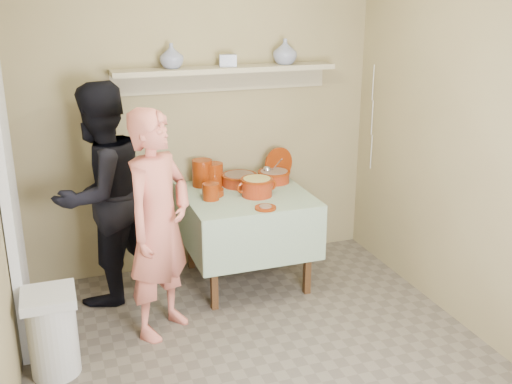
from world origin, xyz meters
name	(u,v)px	position (x,y,z in m)	size (l,w,h in m)	color
ground	(273,372)	(0.00, 0.00, 0.00)	(3.50, 3.50, 0.00)	#60564B
tile_panel	(10,202)	(-1.46, 0.95, 1.00)	(0.06, 0.70, 2.00)	silver
plate_stack_a	(202,173)	(-0.03, 1.58, 0.87)	(0.17, 0.17, 0.22)	#6D1E04
plate_stack_b	(213,174)	(0.06, 1.56, 0.86)	(0.16, 0.16, 0.19)	#6D1E04
bowl_stack	(211,192)	(-0.05, 1.22, 0.83)	(0.13, 0.13, 0.13)	#6D1E04
empty_bowl	(213,192)	(-0.01, 1.32, 0.79)	(0.17, 0.17, 0.05)	#6D1E04
propped_lid	(279,164)	(0.65, 1.60, 0.88)	(0.29, 0.29, 0.02)	#6D1E04
vase_right	(285,52)	(0.70, 1.60, 1.82)	(0.20, 0.20, 0.20)	navy
vase_left	(172,56)	(-0.23, 1.63, 1.82)	(0.18, 0.18, 0.19)	navy
ceramic_box	(228,61)	(0.21, 1.61, 1.77)	(0.13, 0.10, 0.10)	navy
person_cook	(159,225)	(-0.55, 0.74, 0.79)	(0.58, 0.38, 1.59)	#D06B5A
person_helper	(101,195)	(-0.86, 1.37, 0.84)	(0.82, 0.64, 1.69)	black
room_shell	(275,122)	(0.00, 0.00, 1.61)	(3.04, 3.54, 2.62)	#93845A
serving_table	(246,207)	(0.25, 1.28, 0.64)	(0.97, 0.97, 0.76)	#4C2D16
cazuela_meat_a	(239,179)	(0.26, 1.49, 0.82)	(0.30, 0.30, 0.10)	#751503
cazuela_meat_b	(274,175)	(0.57, 1.48, 0.82)	(0.28, 0.28, 0.10)	#751503
ladle	(268,170)	(0.52, 1.50, 0.87)	(0.08, 0.26, 0.19)	silver
cazuela_rice	(257,185)	(0.31, 1.19, 0.85)	(0.33, 0.25, 0.14)	#751503
front_plate	(265,208)	(0.27, 0.89, 0.77)	(0.16, 0.16, 0.03)	#6D1E04
wall_shelf	(225,72)	(0.20, 1.65, 1.67)	(1.80, 0.25, 0.21)	tan
trash_bin	(53,333)	(-1.29, 0.45, 0.28)	(0.32, 0.32, 0.56)	silver
electrical_cord	(372,118)	(1.47, 1.48, 1.25)	(0.01, 0.05, 0.90)	silver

